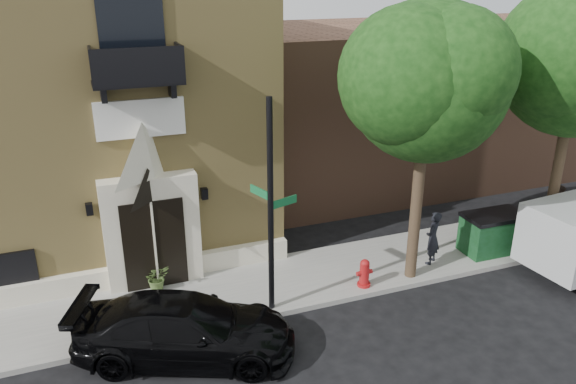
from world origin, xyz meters
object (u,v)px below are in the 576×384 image
object	(u,v)px
pedestrian_far	(557,206)
fire_hydrant	(364,273)
black_sedan	(185,329)
street_sign	(271,209)
dumpster	(493,232)
pedestrian_near	(433,238)

from	to	relation	value
pedestrian_far	fire_hydrant	bearing A→B (deg)	105.84
black_sedan	fire_hydrant	world-z (taller)	black_sedan
black_sedan	street_sign	world-z (taller)	street_sign
fire_hydrant	pedestrian_far	xyz separation A→B (m)	(8.08, 1.16, 0.36)
dumpster	pedestrian_near	distance (m)	2.26
black_sedan	dumpster	world-z (taller)	black_sedan
street_sign	pedestrian_near	bearing A→B (deg)	-12.11
dumpster	pedestrian_far	bearing A→B (deg)	12.98
black_sedan	dumpster	size ratio (longest dim) A/B	2.60
fire_hydrant	pedestrian_near	world-z (taller)	pedestrian_near
pedestrian_near	pedestrian_far	xyz separation A→B (m)	(5.53, 0.68, -0.07)
fire_hydrant	pedestrian_near	distance (m)	2.63
street_sign	fire_hydrant	xyz separation A→B (m)	(2.79, 0.08, -2.44)
dumpster	black_sedan	bearing A→B (deg)	-170.13
black_sedan	pedestrian_far	bearing A→B (deg)	-58.69
fire_hydrant	dumpster	size ratio (longest dim) A/B	0.42
fire_hydrant	pedestrian_far	size ratio (longest dim) A/B	0.54
black_sedan	street_sign	distance (m)	3.50
black_sedan	pedestrian_far	world-z (taller)	pedestrian_far
fire_hydrant	pedestrian_far	distance (m)	8.17
pedestrian_near	pedestrian_far	bearing A→B (deg)	149.44
fire_hydrant	pedestrian_far	bearing A→B (deg)	8.14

